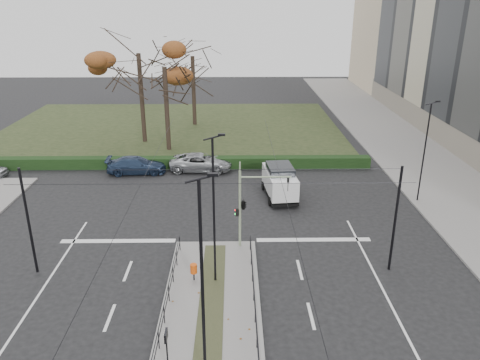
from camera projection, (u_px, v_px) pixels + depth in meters
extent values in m
plane|color=black|center=(212.00, 292.00, 23.67)|extent=(140.00, 140.00, 0.00)
cube|color=slate|center=(210.00, 322.00, 21.32)|extent=(4.40, 15.00, 0.14)
cube|color=slate|center=(411.00, 154.00, 44.38)|extent=(8.00, 90.00, 0.14)
cube|color=black|center=(172.00, 128.00, 53.41)|extent=(38.00, 26.00, 0.10)
cube|color=black|center=(152.00, 163.00, 40.75)|extent=(38.00, 1.00, 1.00)
cube|color=black|center=(461.00, 45.00, 42.74)|extent=(0.10, 50.96, 14.76)
cylinder|color=black|center=(180.00, 243.00, 27.16)|extent=(0.04, 0.04, 0.90)
cylinder|color=black|center=(250.00, 243.00, 27.21)|extent=(0.04, 0.04, 0.90)
cylinder|color=black|center=(164.00, 306.00, 20.85)|extent=(0.04, 13.20, 0.04)
cylinder|color=black|center=(255.00, 306.00, 20.90)|extent=(0.04, 13.20, 0.04)
cylinder|color=black|center=(29.00, 222.00, 24.33)|extent=(0.14, 0.14, 6.00)
cylinder|color=black|center=(395.00, 220.00, 24.57)|extent=(0.14, 0.14, 6.00)
cylinder|color=black|center=(211.00, 184.00, 22.61)|extent=(20.00, 0.02, 0.02)
cylinder|color=black|center=(213.00, 170.00, 24.48)|extent=(20.00, 0.02, 0.02)
cylinder|color=black|center=(125.00, 214.00, 19.85)|extent=(0.02, 34.00, 0.02)
cylinder|color=black|center=(290.00, 213.00, 19.93)|extent=(0.02, 34.00, 0.02)
cylinder|color=gray|center=(240.00, 209.00, 26.98)|extent=(0.15, 0.15, 4.72)
cylinder|color=gray|center=(266.00, 177.00, 26.28)|extent=(2.91, 0.09, 0.09)
imported|color=black|center=(288.00, 184.00, 26.46)|extent=(0.14, 0.17, 0.82)
imported|color=black|center=(243.00, 204.00, 26.85)|extent=(0.46, 1.82, 0.73)
cube|color=black|center=(237.00, 212.00, 27.04)|extent=(0.20, 0.15, 0.45)
sphere|color=#FF0C0C|center=(236.00, 210.00, 26.99)|extent=(0.10, 0.10, 0.10)
sphere|color=#0CE533|center=(236.00, 214.00, 27.08)|extent=(0.10, 0.10, 0.10)
cylinder|color=black|center=(194.00, 276.00, 24.35)|extent=(0.07, 0.07, 0.45)
cylinder|color=#C3440B|center=(194.00, 269.00, 24.18)|extent=(0.36, 0.36, 0.50)
cylinder|color=black|center=(167.00, 353.00, 18.09)|extent=(0.06, 0.06, 1.83)
cube|color=black|center=(166.00, 336.00, 17.79)|extent=(0.09, 0.50, 0.38)
cube|color=white|center=(164.00, 336.00, 17.79)|extent=(0.02, 0.44, 0.32)
cylinder|color=black|center=(202.00, 287.00, 16.67)|extent=(0.12, 0.12, 8.24)
cube|color=black|center=(213.00, 175.00, 15.13)|extent=(0.36, 0.14, 0.10)
cylinder|color=black|center=(214.00, 213.00, 23.01)|extent=(0.12, 0.12, 7.71)
cube|color=black|center=(222.00, 135.00, 21.57)|extent=(0.34, 0.13, 0.10)
cylinder|color=black|center=(424.00, 154.00, 32.83)|extent=(0.11, 0.11, 7.12)
cube|color=black|center=(438.00, 101.00, 31.50)|extent=(0.31, 0.12, 0.09)
imported|color=#20304B|center=(137.00, 165.00, 39.55)|extent=(5.03, 2.28, 1.43)
imported|color=#93969A|center=(201.00, 162.00, 40.16)|extent=(5.42, 2.71, 1.47)
cube|color=silver|center=(280.00, 181.00, 34.59)|extent=(2.37, 4.74, 1.48)
cube|color=black|center=(280.00, 170.00, 34.27)|extent=(2.01, 2.68, 0.69)
cube|color=black|center=(279.00, 193.00, 34.93)|extent=(2.42, 4.83, 0.18)
cylinder|color=black|center=(296.00, 200.00, 33.63)|extent=(0.29, 0.68, 0.66)
cylinder|color=black|center=(270.00, 201.00, 33.43)|extent=(0.29, 0.68, 0.66)
cylinder|color=black|center=(288.00, 185.00, 36.42)|extent=(0.29, 0.68, 0.66)
cylinder|color=black|center=(263.00, 186.00, 36.22)|extent=(0.29, 0.68, 0.66)
cylinder|color=black|center=(142.00, 99.00, 46.80)|extent=(0.44, 0.44, 8.84)
ellipsoid|color=#592814|center=(138.00, 53.00, 45.20)|extent=(9.24, 9.24, 5.56)
cylinder|color=black|center=(194.00, 91.00, 53.55)|extent=(0.44, 0.44, 7.79)
cylinder|color=black|center=(167.00, 109.00, 44.39)|extent=(0.44, 0.44, 7.91)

